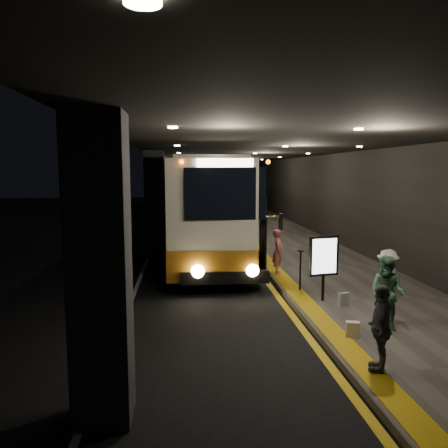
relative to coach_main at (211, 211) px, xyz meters
name	(u,v)px	position (x,y,z in m)	size (l,w,h in m)	color
ground	(194,280)	(-0.83, -4.10, -1.89)	(90.00, 90.00, 0.00)	black
lane_line_white	(150,252)	(-2.63, 0.90, -1.88)	(0.12, 50.00, 0.01)	silver
kerb_stripe_yellow	(244,251)	(1.52, 0.90, -1.88)	(0.18, 50.00, 0.01)	gold
sidewalk	(296,248)	(3.92, 0.90, -1.81)	(4.50, 50.00, 0.15)	#514C44
tactile_strip	(255,247)	(2.02, 0.90, -1.73)	(0.50, 50.00, 0.01)	gold
terminal_wall	(346,184)	(6.17, 0.90, 1.11)	(0.10, 50.00, 6.00)	black
support_columns	(155,204)	(-2.33, -0.10, 0.31)	(0.80, 24.80, 4.40)	black
canopy	(248,147)	(1.67, 0.90, 2.71)	(9.00, 50.00, 0.40)	black
coach_main	(211,211)	(0.00, 0.00, 0.00)	(3.33, 12.73, 3.94)	beige
coach_second	(204,199)	(0.22, 11.48, -0.24)	(2.33, 10.94, 3.43)	beige
passenger_boarding	(278,252)	(1.97, -4.14, -0.98)	(0.55, 0.36, 1.51)	#D06861
passenger_waiting_green	(387,293)	(3.23, -9.41, -0.93)	(0.79, 0.49, 1.62)	#3C6D4A
passenger_waiting_white	(388,279)	(3.93, -7.97, -0.99)	(0.97, 0.45, 1.49)	silver
passenger_waiting_grey	(381,328)	(2.20, -11.32, -0.98)	(0.89, 0.46, 1.53)	#4D4E53
bag_polka	(343,299)	(2.90, -7.73, -1.57)	(0.28, 0.12, 0.34)	black
bag_plain	(353,330)	(2.32, -9.82, -1.57)	(0.27, 0.16, 0.33)	silver
info_sign	(324,257)	(2.52, -7.24, -0.56)	(0.83, 0.28, 1.75)	black
stanchion_post	(300,271)	(2.17, -6.21, -1.16)	(0.05, 0.05, 1.16)	black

